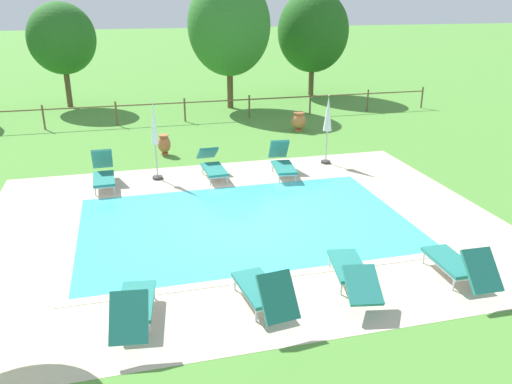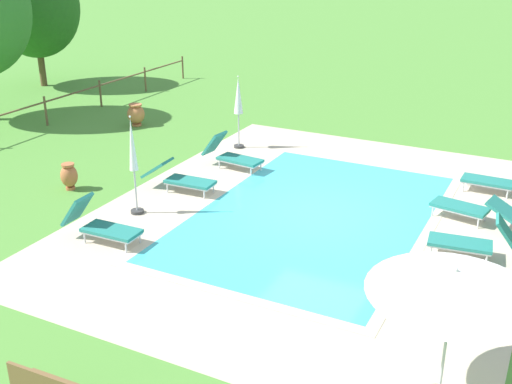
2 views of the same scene
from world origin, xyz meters
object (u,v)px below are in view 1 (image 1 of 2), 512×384
Objects in this scene: patio_umbrella_closed_row_west at (328,118)px; terracotta_urn_by_tree at (299,121)px; sun_lounger_south_near_corner at (282,162)px; tree_west_mid at (229,26)px; sun_lounger_south_mid at (263,291)px; sun_lounger_north_end at (459,264)px; sun_lounger_north_far at (212,165)px; patio_umbrella_closed_row_mid_west at (154,131)px; sun_lounger_north_mid at (134,307)px; tree_far_west at (313,31)px; sun_lounger_south_far at (103,173)px; terracotta_urn_near_fence at (164,144)px; sun_lounger_north_near_steps at (352,271)px; tree_east_mid at (62,39)px.

patio_umbrella_closed_row_west reaches higher than terracotta_urn_by_tree.
sun_lounger_south_near_corner is 0.30× the size of tree_west_mid.
sun_lounger_south_mid is 0.30× the size of tree_west_mid.
sun_lounger_south_mid is (-3.98, 0.01, 0.01)m from sun_lounger_north_end.
sun_lounger_north_far is 2.05m from patio_umbrella_closed_row_mid_west.
terracotta_urn_by_tree is 6.63m from tree_west_mid.
terracotta_urn_by_tree is at bearing 85.78° from sun_lounger_north_end.
sun_lounger_north_mid is 2.25m from sun_lounger_south_mid.
patio_umbrella_closed_row_west reaches higher than sun_lounger_south_near_corner.
sun_lounger_north_end is 0.34× the size of tree_far_west.
patio_umbrella_closed_row_west is at bearing -82.80° from tree_west_mid.
sun_lounger_south_far is 0.29× the size of tree_west_mid.
sun_lounger_south_far is 0.80× the size of patio_umbrella_closed_row_west.
sun_lounger_south_far is at bearing -178.77° from sun_lounger_north_far.
sun_lounger_north_mid is at bearing -109.57° from sun_lounger_north_far.
terracotta_urn_near_fence is at bearing 155.74° from patio_umbrella_closed_row_west.
sun_lounger_north_far is 1.10× the size of sun_lounger_south_far.
sun_lounger_north_near_steps is 20.93m from tree_east_mid.
patio_umbrella_closed_row_mid_west is at bearing 82.80° from sun_lounger_north_mid.
tree_far_west is (11.11, 12.54, 3.05)m from sun_lounger_south_far.
sun_lounger_north_end is 1.02× the size of sun_lounger_south_near_corner.
sun_lounger_north_near_steps is 17.77m from tree_west_mid.
tree_west_mid is (5.98, 10.22, 3.53)m from sun_lounger_south_far.
sun_lounger_north_end is at bearing -78.89° from sun_lounger_south_near_corner.
patio_umbrella_closed_row_west is 4.61m from terracotta_urn_by_tree.
sun_lounger_south_near_corner is 4.60m from terracotta_urn_near_fence.
tree_east_mid is (-7.82, 2.29, -0.61)m from tree_west_mid.
sun_lounger_south_far is at bearing -176.50° from patio_umbrella_closed_row_west.
patio_umbrella_closed_row_west is at bearing -107.86° from tree_far_west.
patio_umbrella_closed_row_mid_west is (-5.63, -0.20, -0.03)m from patio_umbrella_closed_row_west.
sun_lounger_south_mid is 2.60× the size of terracotta_urn_near_fence.
tree_far_west is (5.67, 12.84, 3.05)m from sun_lounger_south_near_corner.
tree_far_west is at bearing 62.23° from sun_lounger_north_mid.
sun_lounger_south_near_corner is 0.82× the size of patio_umbrella_closed_row_west.
patio_umbrella_closed_row_west is 0.41× the size of tree_far_west.
sun_lounger_north_mid is at bearing -120.22° from terracotta_urn_by_tree.
tree_east_mid is at bearing 112.37° from sun_lounger_north_far.
sun_lounger_south_mid is at bearing -109.76° from sun_lounger_south_near_corner.
sun_lounger_north_mid is at bearing 177.93° from sun_lounger_south_mid.
patio_umbrella_closed_row_mid_west is (0.96, 7.62, 1.13)m from sun_lounger_north_mid.
sun_lounger_south_near_corner is 0.33× the size of tree_far_west.
terracotta_urn_by_tree is (3.03, 12.02, 0.07)m from sun_lounger_north_near_steps.
sun_lounger_south_mid is 13.27m from terracotta_urn_by_tree.
sun_lounger_south_far is at bearing -147.83° from terracotta_urn_by_tree.
sun_lounger_north_end is (6.23, -0.09, -0.00)m from sun_lounger_north_mid.
patio_umbrella_closed_row_mid_west reaches higher than sun_lounger_north_end.
sun_lounger_north_mid is 1.04× the size of sun_lounger_south_near_corner.
sun_lounger_south_near_corner is at bearing -113.81° from tree_far_west.
sun_lounger_north_far is at bearing 70.43° from sun_lounger_north_mid.
sun_lounger_north_near_steps is at bearing -107.95° from tree_far_west.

